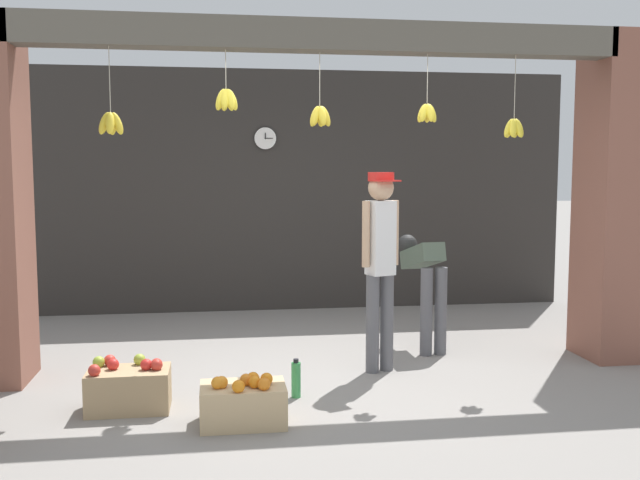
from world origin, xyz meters
name	(u,v)px	position (x,y,z in m)	size (l,w,h in m)	color
ground_plane	(328,378)	(0.00, 0.00, 0.00)	(60.00, 60.00, 0.00)	gray
shop_back_wall	(290,191)	(0.00, 2.93, 1.42)	(6.70, 0.12, 2.83)	#2D2B28
shop_pillar_right	(625,199)	(2.70, 0.30, 1.42)	(0.70, 0.60, 2.83)	brown
storefront_awning	(325,41)	(-0.01, 0.12, 2.68)	(4.80, 0.27, 0.91)	#5B564C
shopkeeper	(380,255)	(0.46, 0.14, 0.97)	(0.33, 0.30, 1.65)	#56565B
worker_stooping	(424,276)	(1.03, 0.80, 0.69)	(0.30, 0.80, 1.04)	#56565B
fruit_crate_oranges	(243,403)	(-0.71, -0.94, 0.14)	(0.56, 0.37, 0.34)	tan
fruit_crate_apples	(129,388)	(-1.49, -0.55, 0.16)	(0.56, 0.35, 0.36)	tan
water_bottle	(296,379)	(-0.30, -0.44, 0.13)	(0.07, 0.07, 0.29)	#38934C
wall_clock	(265,138)	(-0.30, 2.85, 2.03)	(0.27, 0.03, 0.27)	black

